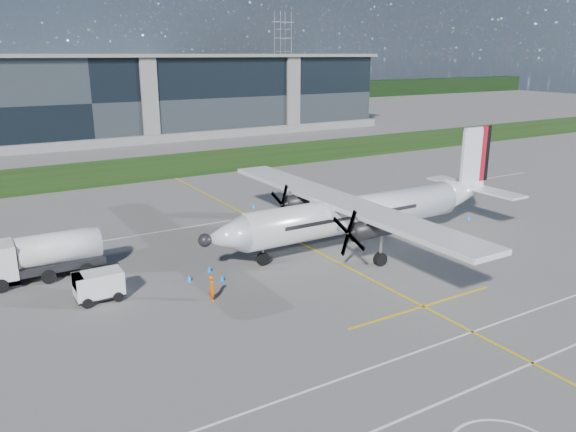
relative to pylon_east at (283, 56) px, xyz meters
The scene contains 16 objects.
ground 139.82m from the pylon_east, 127.69° to the right, with size 400.00×400.00×0.00m, color #585654.
grass_strip 133.62m from the pylon_east, 129.81° to the right, with size 400.00×18.00×0.04m, color #18390F.
terminal_building 110.37m from the pylon_east, 140.53° to the right, with size 120.00×20.00×15.00m, color black.
tree_line 86.42m from the pylon_east, behind, with size 400.00×6.00×6.00m, color black.
pylon_east is the anchor object (origin of this frame).
yellow_taxiway_centerline 162.94m from the pylon_east, 120.36° to the right, with size 0.20×70.00×0.01m, color yellow.
white_lane_line 185.33m from the pylon_east, 117.40° to the right, with size 90.00×0.15×0.01m, color white.
turboprop_aircraft 164.06m from the pylon_east, 118.24° to the right, with size 29.42×30.51×9.15m, color silver, non-canonical shape.
fuel_tanker_truck 172.74m from the pylon_east, 126.58° to the right, with size 8.71×2.83×3.27m, color silver, non-canonical shape.
baggage_tug 175.77m from the pylon_east, 124.60° to the right, with size 3.23×1.94×1.94m, color silver, non-canonical shape.
ground_crew_person 175.59m from the pylon_east, 122.17° to the right, with size 0.83×0.59×2.03m, color #F25907.
safety_cone_nose_stbd 170.64m from the pylon_east, 122.50° to the right, with size 0.36×0.36×0.50m, color #0E7CF3.
safety_cone_fwd 172.47m from the pylon_east, 122.88° to the right, with size 0.36×0.36×0.50m, color #0E7CF3.
safety_cone_stbdwing 152.58m from the pylon_east, 121.83° to the right, with size 0.36×0.36×0.50m, color #0E7CF3.
safety_cone_tail 158.25m from the pylon_east, 114.05° to the right, with size 0.36×0.36×0.50m, color #0E7CF3.
safety_cone_nose_port 172.35m from the pylon_east, 122.10° to the right, with size 0.36×0.36×0.50m, color #0E7CF3.
Camera 1 is at (-21.45, -29.67, 15.57)m, focal length 35.00 mm.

